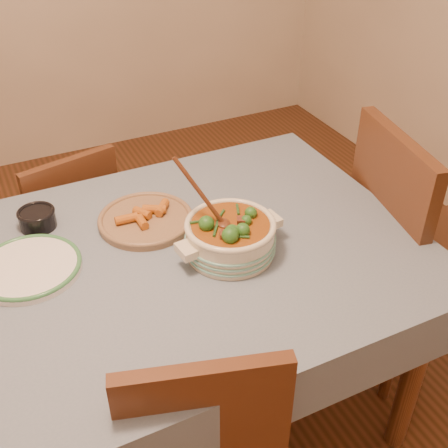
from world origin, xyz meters
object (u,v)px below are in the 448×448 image
at_px(condiment_bowl, 37,218).
at_px(chair_far, 70,225).
at_px(fried_plate, 146,218).
at_px(chair_right, 410,242).
at_px(stew_casserole, 230,234).
at_px(dining_table, 146,287).
at_px(white_plate, 29,267).

distance_m(condiment_bowl, chair_far, 0.55).
bearing_deg(fried_plate, chair_right, -16.93).
bearing_deg(stew_casserole, chair_right, -1.62).
relative_size(dining_table, chair_right, 1.67).
distance_m(dining_table, chair_far, 0.76).
xyz_separation_m(condiment_bowl, fried_plate, (0.31, -0.13, -0.01)).
distance_m(condiment_bowl, fried_plate, 0.34).
height_order(stew_casserole, white_plate, stew_casserole).
bearing_deg(chair_right, dining_table, 96.35).
relative_size(dining_table, stew_casserole, 4.94).
relative_size(white_plate, fried_plate, 1.22).
relative_size(fried_plate, chair_right, 0.32).
xyz_separation_m(dining_table, fried_plate, (0.07, 0.19, 0.11)).
relative_size(condiment_bowl, chair_right, 0.14).
bearing_deg(white_plate, chair_far, 70.96).
relative_size(dining_table, white_plate, 4.32).
relative_size(fried_plate, chair_far, 0.40).
distance_m(stew_casserole, white_plate, 0.58).
bearing_deg(chair_far, stew_casserole, 100.18).
bearing_deg(chair_right, chair_far, 63.83).
distance_m(stew_casserole, chair_far, 0.94).
bearing_deg(chair_right, white_plate, 92.65).
bearing_deg(dining_table, stew_casserole, -14.39).
relative_size(dining_table, condiment_bowl, 12.16).
height_order(fried_plate, chair_right, chair_right).
xyz_separation_m(stew_casserole, chair_far, (-0.34, 0.79, -0.37)).
height_order(dining_table, condiment_bowl, condiment_bowl).
distance_m(white_plate, condiment_bowl, 0.22).
height_order(white_plate, chair_right, chair_right).
height_order(stew_casserole, fried_plate, stew_casserole).
height_order(condiment_bowl, chair_far, condiment_bowl).
height_order(dining_table, chair_far, chair_far).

